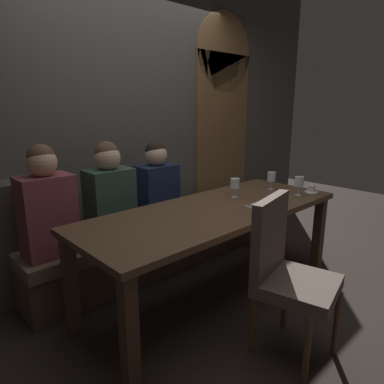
{
  "coord_description": "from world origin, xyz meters",
  "views": [
    {
      "loc": [
        -1.85,
        -1.7,
        1.5
      ],
      "look_at": [
        -0.06,
        0.2,
        0.84
      ],
      "focal_mm": 31.98,
      "sensor_mm": 36.0,
      "label": 1
    }
  ],
  "objects": [
    {
      "name": "ground",
      "position": [
        0.0,
        0.0,
        0.0
      ],
      "size": [
        9.0,
        9.0,
        0.0
      ],
      "primitive_type": "plane",
      "color": "black"
    },
    {
      "name": "back_wall_tiled",
      "position": [
        0.0,
        1.22,
        1.5
      ],
      "size": [
        6.0,
        0.12,
        3.0
      ],
      "primitive_type": "cube",
      "color": "#4C4944",
      "rests_on": "ground"
    },
    {
      "name": "arched_door",
      "position": [
        1.35,
        1.15,
        1.36
      ],
      "size": [
        0.9,
        0.05,
        2.55
      ],
      "color": "brown",
      "rests_on": "ground"
    },
    {
      "name": "dining_table",
      "position": [
        0.0,
        0.0,
        0.65
      ],
      "size": [
        2.2,
        0.84,
        0.74
      ],
      "color": "#493422",
      "rests_on": "ground"
    },
    {
      "name": "banquette_bench",
      "position": [
        0.0,
        0.7,
        0.23
      ],
      "size": [
        2.5,
        0.44,
        0.45
      ],
      "color": "#4A3C2E",
      "rests_on": "ground"
    },
    {
      "name": "chair_near_side",
      "position": [
        -0.15,
        -0.72,
        0.56
      ],
      "size": [
        0.53,
        0.53,
        0.98
      ],
      "color": "brown",
      "rests_on": "ground"
    },
    {
      "name": "diner_redhead",
      "position": [
        -1.02,
        0.68,
        0.83
      ],
      "size": [
        0.36,
        0.24,
        0.8
      ],
      "color": "brown",
      "rests_on": "banquette_bench"
    },
    {
      "name": "diner_bearded",
      "position": [
        -0.52,
        0.67,
        0.82
      ],
      "size": [
        0.36,
        0.24,
        0.79
      ],
      "color": "#2D473D",
      "rests_on": "banquette_bench"
    },
    {
      "name": "diner_far_end",
      "position": [
        0.0,
        0.73,
        0.8
      ],
      "size": [
        0.36,
        0.24,
        0.75
      ],
      "color": "#192342",
      "rests_on": "banquette_bench"
    },
    {
      "name": "wine_glass_center_front",
      "position": [
        0.35,
        0.1,
        0.85
      ],
      "size": [
        0.08,
        0.08,
        0.16
      ],
      "color": "silver",
      "rests_on": "dining_table"
    },
    {
      "name": "wine_glass_end_right",
      "position": [
        0.81,
        -0.24,
        0.86
      ],
      "size": [
        0.08,
        0.08,
        0.16
      ],
      "color": "silver",
      "rests_on": "dining_table"
    },
    {
      "name": "wine_glass_end_left",
      "position": [
        0.82,
        0.05,
        0.85
      ],
      "size": [
        0.08,
        0.08,
        0.16
      ],
      "color": "silver",
      "rests_on": "dining_table"
    },
    {
      "name": "espresso_cup",
      "position": [
        0.98,
        -0.27,
        0.77
      ],
      "size": [
        0.12,
        0.12,
        0.06
      ],
      "color": "white",
      "rests_on": "dining_table"
    },
    {
      "name": "dessert_plate",
      "position": [
        0.34,
        -0.24,
        0.75
      ],
      "size": [
        0.19,
        0.19,
        0.05
      ],
      "color": "white",
      "rests_on": "dining_table"
    },
    {
      "name": "fork_on_table",
      "position": [
        0.2,
        -0.2,
        0.74
      ],
      "size": [
        0.04,
        0.17,
        0.01
      ],
      "primitive_type": "cube",
      "rotation": [
        0.0,
        0.0,
        -0.14
      ],
      "color": "silver",
      "rests_on": "dining_table"
    }
  ]
}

